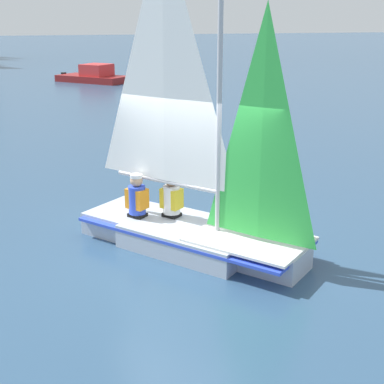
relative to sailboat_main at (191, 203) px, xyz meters
name	(u,v)px	position (x,y,z in m)	size (l,w,h in m)	color
ground_plane	(192,247)	(-0.01, -0.01, -0.80)	(260.00, 260.00, 0.00)	#2D4C6B
sailboat_main	(191,203)	(0.00, 0.00, 0.00)	(3.97, 3.51, 5.28)	#B2BCCC
sailor_helm	(172,203)	(0.54, 0.18, -0.17)	(0.43, 0.42, 1.16)	black
sailor_crew	(137,204)	(0.72, 0.76, -0.17)	(0.43, 0.42, 1.16)	black
motorboat_distant	(94,76)	(25.73, -2.31, -0.42)	(4.62, 4.44, 1.10)	maroon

